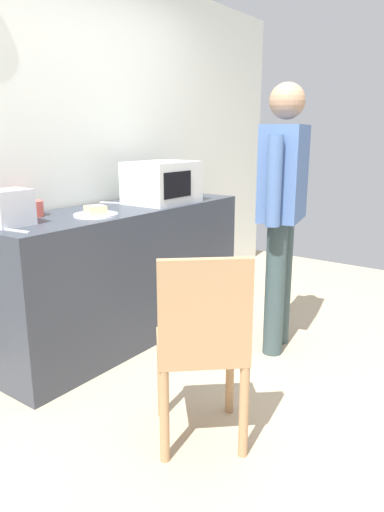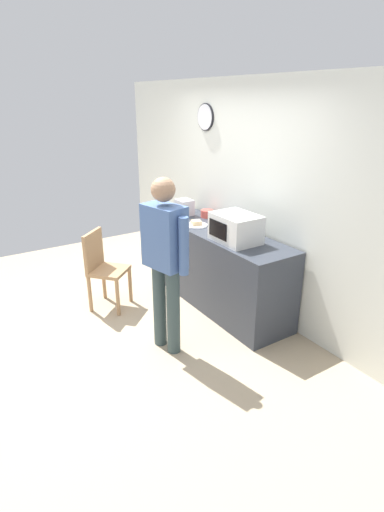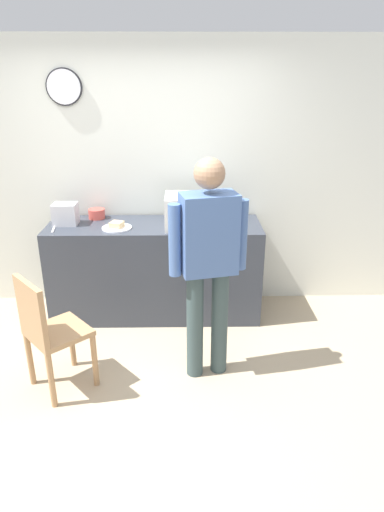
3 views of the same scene
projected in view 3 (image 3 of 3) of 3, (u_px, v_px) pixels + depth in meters
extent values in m
plane|color=tan|center=(132.00, 390.00, 3.44)|extent=(6.00, 6.00, 0.00)
cube|color=silver|center=(143.00, 178.00, 4.43)|extent=(5.40, 0.10, 2.60)
cylinder|color=white|center=(64.00, 87.00, 4.04)|extent=(0.30, 0.03, 0.30)
cylinder|color=black|center=(64.00, 87.00, 4.04)|extent=(0.33, 0.02, 0.33)
cube|color=#333842|center=(156.00, 270.00, 4.39)|extent=(2.02, 0.62, 0.94)
cube|color=silver|center=(192.00, 211.00, 4.10)|extent=(0.50, 0.38, 0.30)
cube|color=black|center=(186.00, 218.00, 3.92)|extent=(0.30, 0.01, 0.18)
cylinder|color=white|center=(117.00, 228.00, 4.10)|extent=(0.27, 0.27, 0.01)
cube|color=#DAB680|center=(117.00, 225.00, 4.09)|extent=(0.14, 0.14, 0.05)
cylinder|color=#C64C42|center=(97.00, 214.00, 4.38)|extent=(0.16, 0.16, 0.09)
cube|color=silver|center=(65.00, 214.00, 4.19)|extent=(0.22, 0.18, 0.20)
cube|color=silver|center=(168.00, 217.00, 4.42)|extent=(0.07, 0.17, 0.01)
cube|color=silver|center=(53.00, 230.00, 4.07)|extent=(0.04, 0.17, 0.01)
cylinder|color=#344648|center=(219.00, 322.00, 3.51)|extent=(0.13, 0.13, 0.89)
cylinder|color=#344648|center=(195.00, 325.00, 3.47)|extent=(0.13, 0.13, 0.89)
cube|color=#47669E|center=(209.00, 234.00, 3.21)|extent=(0.44, 0.32, 0.59)
cylinder|color=#47669E|center=(241.00, 235.00, 3.28)|extent=(0.09, 0.09, 0.53)
cylinder|color=#47669E|center=(175.00, 241.00, 3.17)|extent=(0.09, 0.09, 0.53)
sphere|color=#A37A5B|center=(209.00, 173.00, 3.05)|extent=(0.22, 0.22, 0.22)
cylinder|color=#A87F56|center=(95.00, 360.00, 3.41)|extent=(0.04, 0.04, 0.45)
cylinder|color=#A87F56|center=(72.00, 341.00, 3.66)|extent=(0.04, 0.04, 0.45)
cylinder|color=#A87F56|center=(51.00, 380.00, 3.19)|extent=(0.04, 0.04, 0.45)
cylinder|color=#A87F56|center=(30.00, 359.00, 3.43)|extent=(0.04, 0.04, 0.45)
cube|color=#A87F56|center=(59.00, 332.00, 3.33)|extent=(0.56, 0.56, 0.04)
cube|color=#A87F56|center=(31.00, 311.00, 3.12)|extent=(0.30, 0.32, 0.45)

